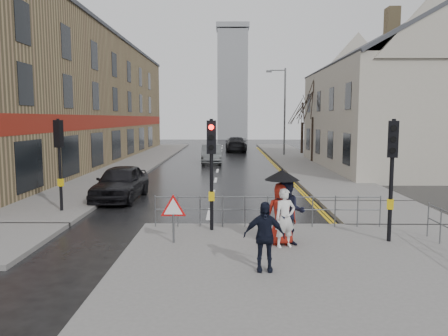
{
  "coord_description": "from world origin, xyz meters",
  "views": [
    {
      "loc": [
        0.69,
        -12.92,
        3.56
      ],
      "look_at": [
        0.55,
        4.32,
        1.58
      ],
      "focal_mm": 35.0,
      "sensor_mm": 36.0,
      "label": 1
    }
  ],
  "objects_px": {
    "car_mid": "(212,154)",
    "pedestrian_d": "(264,236)",
    "pedestrian_with_umbrella": "(282,204)",
    "pedestrian_a": "(285,218)",
    "pedestrian_b": "(289,212)",
    "car_parked": "(121,182)"
  },
  "relations": [
    {
      "from": "pedestrian_b",
      "to": "car_mid",
      "type": "distance_m",
      "value": 22.95
    },
    {
      "from": "pedestrian_b",
      "to": "car_parked",
      "type": "distance_m",
      "value": 9.68
    },
    {
      "from": "pedestrian_with_umbrella",
      "to": "car_parked",
      "type": "relative_size",
      "value": 0.46
    },
    {
      "from": "pedestrian_d",
      "to": "pedestrian_b",
      "type": "bearing_deg",
      "value": 68.33
    },
    {
      "from": "pedestrian_b",
      "to": "car_mid",
      "type": "xyz_separation_m",
      "value": [
        -2.91,
        22.76,
        -0.3
      ]
    },
    {
      "from": "pedestrian_a",
      "to": "pedestrian_b",
      "type": "height_order",
      "value": "pedestrian_b"
    },
    {
      "from": "pedestrian_b",
      "to": "car_parked",
      "type": "xyz_separation_m",
      "value": [
        -6.34,
        7.32,
        -0.28
      ]
    },
    {
      "from": "pedestrian_with_umbrella",
      "to": "pedestrian_d",
      "type": "height_order",
      "value": "pedestrian_with_umbrella"
    },
    {
      "from": "car_parked",
      "to": "car_mid",
      "type": "distance_m",
      "value": 15.82
    },
    {
      "from": "pedestrian_d",
      "to": "car_mid",
      "type": "bearing_deg",
      "value": 95.54
    },
    {
      "from": "pedestrian_with_umbrella",
      "to": "car_parked",
      "type": "height_order",
      "value": "pedestrian_with_umbrella"
    },
    {
      "from": "car_parked",
      "to": "pedestrian_with_umbrella",
      "type": "bearing_deg",
      "value": -47.32
    },
    {
      "from": "pedestrian_a",
      "to": "pedestrian_with_umbrella",
      "type": "height_order",
      "value": "pedestrian_with_umbrella"
    },
    {
      "from": "car_mid",
      "to": "pedestrian_d",
      "type": "bearing_deg",
      "value": -87.0
    },
    {
      "from": "pedestrian_with_umbrella",
      "to": "pedestrian_a",
      "type": "bearing_deg",
      "value": -76.25
    },
    {
      "from": "pedestrian_b",
      "to": "pedestrian_d",
      "type": "height_order",
      "value": "pedestrian_b"
    },
    {
      "from": "pedestrian_a",
      "to": "car_parked",
      "type": "height_order",
      "value": "pedestrian_a"
    },
    {
      "from": "car_parked",
      "to": "car_mid",
      "type": "xyz_separation_m",
      "value": [
        3.43,
        15.44,
        -0.02
      ]
    },
    {
      "from": "pedestrian_d",
      "to": "car_mid",
      "type": "distance_m",
      "value": 24.86
    },
    {
      "from": "pedestrian_with_umbrella",
      "to": "pedestrian_d",
      "type": "relative_size",
      "value": 1.3
    },
    {
      "from": "pedestrian_a",
      "to": "car_mid",
      "type": "bearing_deg",
      "value": 78.14
    },
    {
      "from": "pedestrian_a",
      "to": "car_mid",
      "type": "xyz_separation_m",
      "value": [
        -2.78,
        22.96,
        -0.19
      ]
    }
  ]
}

